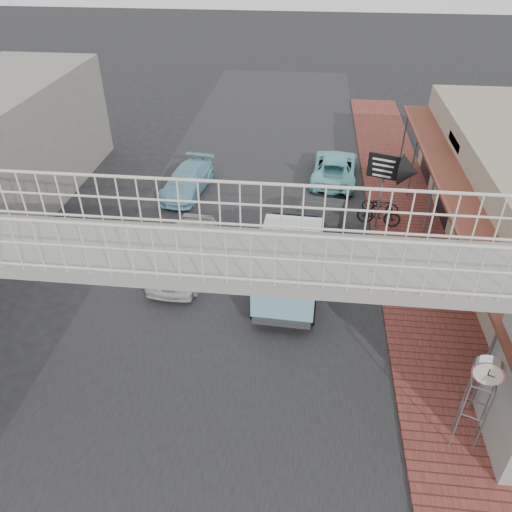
% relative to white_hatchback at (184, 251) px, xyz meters
% --- Properties ---
extents(ground, '(120.00, 120.00, 0.00)m').
position_rel_white_hatchback_xyz_m(ground, '(2.01, -2.37, -0.75)').
color(ground, black).
rests_on(ground, ground).
extents(road_strip, '(10.00, 60.00, 0.01)m').
position_rel_white_hatchback_xyz_m(road_strip, '(2.01, -2.37, -0.75)').
color(road_strip, black).
rests_on(road_strip, ground).
extents(sidewalk, '(3.00, 40.00, 0.10)m').
position_rel_white_hatchback_xyz_m(sidewalk, '(8.51, 0.63, -0.70)').
color(sidewalk, brown).
rests_on(sidewalk, ground).
extents(footbridge, '(16.40, 2.40, 6.34)m').
position_rel_white_hatchback_xyz_m(footbridge, '(2.01, -6.37, 2.42)').
color(footbridge, gray).
rests_on(footbridge, ground).
extents(white_hatchback, '(2.03, 4.52, 1.51)m').
position_rel_white_hatchback_xyz_m(white_hatchback, '(0.00, 0.00, 0.00)').
color(white_hatchback, silver).
rests_on(white_hatchback, ground).
extents(dark_sedan, '(2.30, 4.94, 1.57)m').
position_rel_white_hatchback_xyz_m(dark_sedan, '(4.73, 1.73, 0.03)').
color(dark_sedan, black).
rests_on(dark_sedan, ground).
extents(angkot_curb, '(2.41, 4.61, 1.24)m').
position_rel_white_hatchback_xyz_m(angkot_curb, '(5.59, 8.11, -0.14)').
color(angkot_curb, '#7FD2DC').
rests_on(angkot_curb, ground).
extents(angkot_far, '(2.18, 4.23, 1.17)m').
position_rel_white_hatchback_xyz_m(angkot_far, '(-1.24, 6.01, -0.17)').
color(angkot_far, '#73B0C7').
rests_on(angkot_far, ground).
extents(angkot_van, '(2.20, 4.48, 2.16)m').
position_rel_white_hatchback_xyz_m(angkot_van, '(3.83, -1.00, 0.62)').
color(angkot_van, black).
rests_on(angkot_van, ground).
extents(motorcycle_near, '(1.63, 0.87, 0.81)m').
position_rel_white_hatchback_xyz_m(motorcycle_near, '(7.47, 4.79, -0.25)').
color(motorcycle_near, black).
rests_on(motorcycle_near, sidewalk).
extents(motorcycle_far, '(1.85, 0.85, 1.07)m').
position_rel_white_hatchback_xyz_m(motorcycle_far, '(7.31, 3.77, -0.12)').
color(motorcycle_far, black).
rests_on(motorcycle_far, sidewalk).
extents(street_clock, '(0.73, 0.70, 2.84)m').
position_rel_white_hatchback_xyz_m(street_clock, '(8.46, -6.46, 1.70)').
color(street_clock, '#59595B').
rests_on(street_clock, sidewalk).
extents(arrow_sign, '(2.00, 1.34, 3.32)m').
position_rel_white_hatchback_xyz_m(arrow_sign, '(7.96, 3.27, 2.02)').
color(arrow_sign, '#59595B').
rests_on(arrow_sign, sidewalk).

